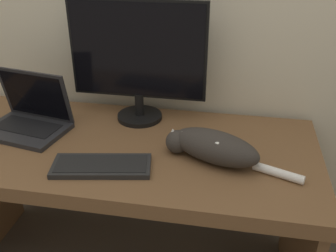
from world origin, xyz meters
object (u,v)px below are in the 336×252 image
object	(u,v)px
monitor	(138,59)
external_keyboard	(102,166)
cat	(213,146)
laptop	(29,119)

from	to	relation	value
monitor	external_keyboard	size ratio (longest dim) A/B	1.56
external_keyboard	cat	distance (m)	0.42
monitor	laptop	xyz separation A→B (m)	(-0.45, -0.19, -0.23)
monitor	laptop	world-z (taller)	monitor
monitor	cat	size ratio (longest dim) A/B	1.15
laptop	external_keyboard	xyz separation A→B (m)	(0.41, -0.24, -0.04)
monitor	cat	distance (m)	0.52
laptop	external_keyboard	bearing A→B (deg)	-19.33
laptop	cat	size ratio (longest dim) A/B	0.73
monitor	laptop	size ratio (longest dim) A/B	1.57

